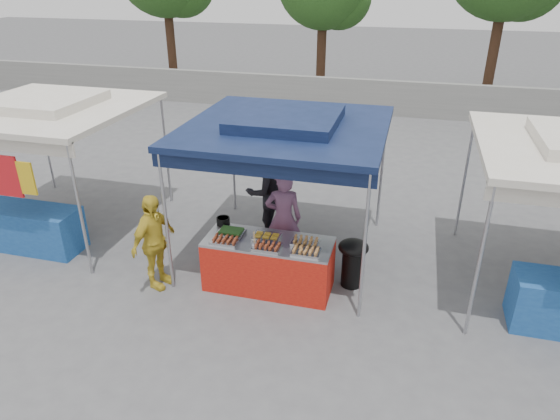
% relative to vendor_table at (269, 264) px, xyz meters
% --- Properties ---
extents(ground_plane, '(80.00, 80.00, 0.00)m').
position_rel_vendor_table_xyz_m(ground_plane, '(0.00, 0.10, -0.43)').
color(ground_plane, '#4E4E50').
extents(back_wall, '(40.00, 0.25, 1.20)m').
position_rel_vendor_table_xyz_m(back_wall, '(0.00, 11.10, 0.17)').
color(back_wall, slate).
rests_on(back_wall, ground_plane).
extents(main_canopy, '(3.20, 3.20, 2.57)m').
position_rel_vendor_table_xyz_m(main_canopy, '(0.00, 1.07, 1.94)').
color(main_canopy, '#A2A2A9').
rests_on(main_canopy, ground_plane).
extents(neighbor_stall_left, '(3.20, 3.20, 2.57)m').
position_rel_vendor_table_xyz_m(neighbor_stall_left, '(-4.50, 0.67, 1.18)').
color(neighbor_stall_left, '#A2A2A9').
rests_on(neighbor_stall_left, ground_plane).
extents(vendor_table, '(2.00, 0.80, 0.85)m').
position_rel_vendor_table_xyz_m(vendor_table, '(0.00, 0.00, 0.00)').
color(vendor_table, '#A8190F').
rests_on(vendor_table, ground_plane).
extents(food_tray_fl, '(0.42, 0.30, 0.07)m').
position_rel_vendor_table_xyz_m(food_tray_fl, '(-0.63, -0.23, 0.46)').
color(food_tray_fl, '#ADADB1').
rests_on(food_tray_fl, vendor_table).
extents(food_tray_fm, '(0.42, 0.30, 0.07)m').
position_rel_vendor_table_xyz_m(food_tray_fm, '(0.05, -0.24, 0.46)').
color(food_tray_fm, '#ADADB1').
rests_on(food_tray_fm, vendor_table).
extents(food_tray_fr, '(0.42, 0.30, 0.07)m').
position_rel_vendor_table_xyz_m(food_tray_fr, '(0.65, -0.22, 0.46)').
color(food_tray_fr, '#ADADB1').
rests_on(food_tray_fr, vendor_table).
extents(food_tray_bl, '(0.42, 0.30, 0.07)m').
position_rel_vendor_table_xyz_m(food_tray_bl, '(-0.63, 0.06, 0.46)').
color(food_tray_bl, '#ADADB1').
rests_on(food_tray_bl, vendor_table).
extents(food_tray_bm, '(0.42, 0.30, 0.07)m').
position_rel_vendor_table_xyz_m(food_tray_bm, '(-0.04, 0.06, 0.46)').
color(food_tray_bm, '#ADADB1').
rests_on(food_tray_bm, vendor_table).
extents(food_tray_br, '(0.42, 0.30, 0.07)m').
position_rel_vendor_table_xyz_m(food_tray_br, '(0.58, 0.05, 0.46)').
color(food_tray_br, '#ADADB1').
rests_on(food_tray_br, vendor_table).
extents(cooking_pot, '(0.22, 0.22, 0.13)m').
position_rel_vendor_table_xyz_m(cooking_pot, '(-0.87, 0.33, 0.49)').
color(cooking_pot, black).
rests_on(cooking_pot, vendor_table).
extents(skewer_cup, '(0.08, 0.08, 0.10)m').
position_rel_vendor_table_xyz_m(skewer_cup, '(-0.15, -0.27, 0.47)').
color(skewer_cup, '#A2A2A9').
rests_on(skewer_cup, vendor_table).
extents(wok_burner, '(0.48, 0.48, 0.82)m').
position_rel_vendor_table_xyz_m(wok_burner, '(1.28, 0.40, 0.06)').
color(wok_burner, black).
rests_on(wok_burner, ground_plane).
extents(crate_left, '(0.54, 0.38, 0.32)m').
position_rel_vendor_table_xyz_m(crate_left, '(-0.28, 0.52, -0.26)').
color(crate_left, navy).
rests_on(crate_left, ground_plane).
extents(crate_right, '(0.47, 0.33, 0.28)m').
position_rel_vendor_table_xyz_m(crate_right, '(0.30, 0.70, -0.28)').
color(crate_right, navy).
rests_on(crate_right, ground_plane).
extents(crate_stacked, '(0.44, 0.31, 0.26)m').
position_rel_vendor_table_xyz_m(crate_stacked, '(0.30, 0.70, -0.01)').
color(crate_stacked, navy).
rests_on(crate_stacked, crate_right).
extents(vendor_woman, '(0.68, 0.52, 1.69)m').
position_rel_vendor_table_xyz_m(vendor_woman, '(0.03, 0.81, 0.42)').
color(vendor_woman, '#774B6E').
rests_on(vendor_woman, ground_plane).
extents(helper_man, '(1.10, 1.05, 1.79)m').
position_rel_vendor_table_xyz_m(helper_man, '(-0.48, 1.68, 0.47)').
color(helper_man, black).
rests_on(helper_man, ground_plane).
extents(customer_person, '(0.59, 0.99, 1.59)m').
position_rel_vendor_table_xyz_m(customer_person, '(-1.74, -0.41, 0.37)').
color(customer_person, gold).
rests_on(customer_person, ground_plane).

